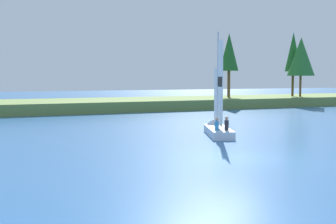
{
  "coord_description": "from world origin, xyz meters",
  "views": [
    {
      "loc": [
        -10.87,
        -16.68,
        3.44
      ],
      "look_at": [
        1.58,
        10.45,
        1.2
      ],
      "focal_mm": 49.47,
      "sensor_mm": 36.0,
      "label": 1
    }
  ],
  "objects_px": {
    "shoreline_tree_centre": "(293,52)",
    "sailboat": "(217,126)",
    "shoreline_tree_midleft": "(301,57)",
    "shoreline_tree_left": "(229,53)"
  },
  "relations": [
    {
      "from": "shoreline_tree_centre",
      "to": "sailboat",
      "type": "distance_m",
      "value": 33.25
    },
    {
      "from": "shoreline_tree_centre",
      "to": "sailboat",
      "type": "relative_size",
      "value": 1.24
    },
    {
      "from": "shoreline_tree_centre",
      "to": "shoreline_tree_left",
      "type": "bearing_deg",
      "value": 173.77
    },
    {
      "from": "shoreline_tree_left",
      "to": "sailboat",
      "type": "bearing_deg",
      "value": -123.54
    },
    {
      "from": "shoreline_tree_midleft",
      "to": "sailboat",
      "type": "relative_size",
      "value": 1.12
    },
    {
      "from": "shoreline_tree_midleft",
      "to": "sailboat",
      "type": "distance_m",
      "value": 31.95
    },
    {
      "from": "shoreline_tree_left",
      "to": "shoreline_tree_midleft",
      "type": "relative_size",
      "value": 1.05
    },
    {
      "from": "shoreline_tree_centre",
      "to": "sailboat",
      "type": "bearing_deg",
      "value": -137.41
    },
    {
      "from": "shoreline_tree_left",
      "to": "shoreline_tree_centre",
      "type": "distance_m",
      "value": 8.82
    },
    {
      "from": "sailboat",
      "to": "shoreline_tree_left",
      "type": "bearing_deg",
      "value": -11.06
    }
  ]
}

